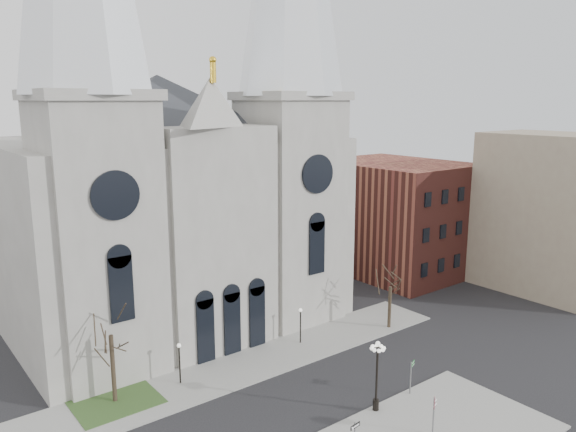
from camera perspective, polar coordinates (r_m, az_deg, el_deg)
ground at (r=40.93m, az=5.16°, el=-20.27°), size 160.00×160.00×0.00m
sidewalk_far at (r=48.44m, az=-4.05°, el=-14.76°), size 40.00×6.00×0.14m
grass_patch at (r=44.86m, az=-17.13°, el=-17.56°), size 6.00×5.00×0.18m
cathedral at (r=53.74m, az=-11.49°, el=8.11°), size 33.00×26.66×54.00m
bg_building_brick at (r=73.13m, az=10.72°, el=-0.03°), size 14.00×18.00×14.00m
bg_building_tan at (r=70.49m, az=24.96°, el=0.28°), size 10.00×14.00×18.00m
tree_left at (r=42.50m, az=-17.59°, el=-11.07°), size 3.20×3.20×7.50m
tree_right at (r=54.58m, az=10.37°, el=-6.82°), size 3.20×3.20×6.00m
ped_lamp_left at (r=45.15m, az=-10.98°, el=-13.84°), size 0.32×0.32×3.26m
ped_lamp_right at (r=51.12m, az=1.28°, el=-10.48°), size 0.32×0.32×3.26m
stop_sign at (r=39.71m, az=14.61°, el=-18.28°), size 0.94×0.29×2.69m
globe_lamp at (r=40.90m, az=9.04°, el=-14.93°), size 1.28×1.28×5.19m
one_way_sign at (r=37.43m, az=6.80°, el=-20.92°), size 0.88×0.14×2.01m
street_name_sign at (r=44.28m, az=12.38°, el=-15.48°), size 0.75×0.37×2.52m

